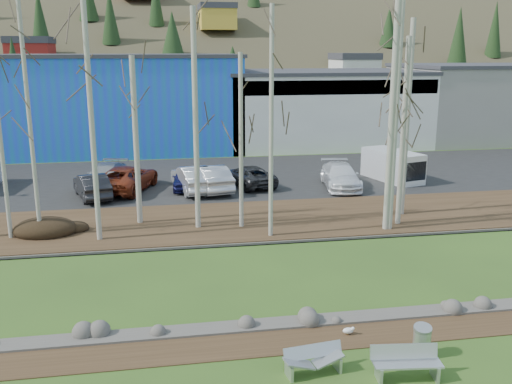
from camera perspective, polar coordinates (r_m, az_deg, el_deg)
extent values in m
plane|color=#304A1B|center=(16.19, 3.03, -18.22)|extent=(200.00, 200.00, 0.00)
cube|color=#382616|center=(17.95, 1.50, -14.67)|extent=(80.00, 1.80, 0.03)
cube|color=#382616|center=(29.28, -3.27, -3.00)|extent=(80.00, 7.00, 0.15)
cube|color=black|center=(39.40, -5.05, 1.41)|extent=(80.00, 14.00, 0.14)
cube|color=blue|center=(52.61, -13.08, 8.60)|extent=(20.00, 12.00, 8.00)
cube|color=#333338|center=(52.41, -13.34, 13.12)|extent=(20.40, 12.24, 0.30)
cube|color=silver|center=(54.74, 6.32, 8.28)|extent=(18.00, 12.00, 6.50)
cube|color=#333338|center=(54.51, 6.41, 11.84)|extent=(18.36, 12.24, 0.30)
cube|color=navy|center=(48.93, 8.32, 10.31)|extent=(17.64, 0.20, 1.20)
cube|color=gray|center=(61.11, 21.05, 8.27)|extent=(14.00, 12.00, 7.00)
cube|color=#333338|center=(60.91, 21.36, 11.68)|extent=(14.28, 12.24, 0.30)
cube|color=silver|center=(16.35, 12.18, -17.25)|extent=(0.15, 0.57, 0.45)
cube|color=silver|center=(16.80, 17.47, -16.71)|extent=(0.15, 0.57, 0.45)
cube|color=silver|center=(16.48, 14.56, -15.16)|extent=(1.85, 0.33, 0.41)
cube|color=silver|center=(16.44, 14.92, -16.29)|extent=(1.89, 0.72, 0.05)
cube|color=silver|center=(16.15, 3.33, -17.44)|extent=(0.14, 0.53, 0.42)
cube|color=silver|center=(16.64, 8.10, -16.53)|extent=(0.14, 0.53, 0.42)
cube|color=silver|center=(16.38, 5.69, -15.54)|extent=(1.71, 0.41, 0.37)
cube|color=#95989A|center=(16.15, 4.33, -16.74)|extent=(0.88, 0.58, 0.31)
cube|color=#95989A|center=(16.45, 7.19, -16.21)|extent=(0.88, 0.58, 0.31)
cylinder|color=silver|center=(17.65, 16.24, -14.25)|extent=(0.61, 0.61, 0.87)
cylinder|color=gold|center=(18.46, 9.13, -13.87)|extent=(0.01, 0.01, 0.10)
cylinder|color=gold|center=(18.51, 9.07, -13.79)|extent=(0.01, 0.01, 0.10)
ellipsoid|color=white|center=(18.45, 9.20, -13.53)|extent=(0.34, 0.19, 0.19)
cube|color=gray|center=(18.43, 9.20, -13.42)|extent=(0.23, 0.16, 0.02)
sphere|color=white|center=(18.41, 9.67, -13.31)|extent=(0.11, 0.11, 0.11)
cone|color=gold|center=(18.41, 9.89, -13.32)|extent=(0.06, 0.05, 0.03)
ellipsoid|color=black|center=(28.85, -20.34, -3.38)|extent=(2.95, 2.08, 0.58)
cylinder|color=#BAB7A6|center=(28.60, -11.91, 4.96)|extent=(0.27, 0.27, 8.25)
cylinder|color=#BAB7A6|center=(26.21, -16.12, 6.76)|extent=(0.24, 0.24, 10.84)
cylinder|color=#BAB7A6|center=(27.23, -6.06, 7.04)|extent=(0.26, 0.26, 10.43)
cylinder|color=#BAB7A6|center=(27.34, -1.52, 5.00)|extent=(0.21, 0.21, 8.40)
cylinder|color=#BAB7A6|center=(25.79, 1.54, 6.73)|extent=(0.20, 0.20, 10.43)
cylinder|color=#BAB7A6|center=(27.57, 13.77, 7.33)|extent=(0.28, 0.28, 10.93)
cylinder|color=#BAB7A6|center=(28.70, 14.51, 5.72)|extent=(0.26, 0.26, 9.13)
cylinder|color=#BAB7A6|center=(30.44, 14.87, 7.01)|extent=(0.27, 0.27, 10.03)
cylinder|color=#BAB7A6|center=(27.55, -21.74, 7.06)|extent=(0.19, 0.19, 11.23)
cylinder|color=#BAB7A6|center=(27.50, 13.41, 7.34)|extent=(0.28, 0.28, 10.93)
imported|color=black|center=(34.93, -16.08, 0.61)|extent=(2.72, 4.66, 1.45)
imported|color=maroon|center=(36.16, -12.83, 1.35)|extent=(4.34, 6.17, 1.56)
imported|color=#9A9EA2|center=(37.59, -14.81, 1.60)|extent=(3.06, 5.27, 1.43)
imported|color=#16174D|center=(36.13, -7.04, 1.43)|extent=(1.80, 4.08, 1.37)
imported|color=silver|center=(35.31, -6.37, 1.35)|extent=(2.60, 5.13, 1.61)
imported|color=#29292B|center=(36.61, -0.75, 1.64)|extent=(3.42, 5.10, 1.30)
imported|color=white|center=(36.50, 8.43, 1.60)|extent=(2.77, 5.36, 1.49)
imported|color=silver|center=(35.39, -4.59, 1.42)|extent=(2.60, 5.13, 1.61)
cube|color=white|center=(39.28, 13.48, 2.61)|extent=(3.04, 4.85, 1.97)
cube|color=black|center=(37.95, 15.16, 2.11)|extent=(1.97, 1.39, 1.22)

